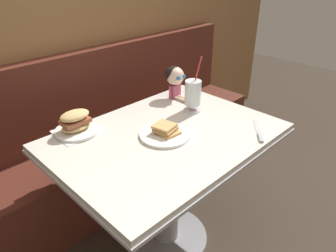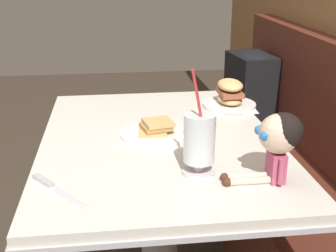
# 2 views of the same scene
# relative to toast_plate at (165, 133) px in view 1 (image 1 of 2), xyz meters

# --- Properties ---
(wood_panel_wall) EXTENTS (4.40, 0.08, 2.40)m
(wood_panel_wall) POSITION_rel_toast_plate_xyz_m (0.02, 0.88, 0.44)
(wood_panel_wall) COLOR olive
(wood_panel_wall) RESTS_ON ground
(booth_bench) EXTENTS (2.60, 0.48, 1.00)m
(booth_bench) POSITION_rel_toast_plate_xyz_m (0.02, 0.64, -0.43)
(booth_bench) COLOR #512319
(booth_bench) RESTS_ON ground
(diner_table) EXTENTS (1.11, 0.81, 0.74)m
(diner_table) POSITION_rel_toast_plate_xyz_m (0.02, 0.01, -0.21)
(diner_table) COLOR silver
(diner_table) RESTS_ON ground
(toast_plate) EXTENTS (0.25, 0.25, 0.06)m
(toast_plate) POSITION_rel_toast_plate_xyz_m (0.00, 0.00, 0.00)
(toast_plate) COLOR white
(toast_plate) RESTS_ON diner_table
(milkshake_glass) EXTENTS (0.10, 0.10, 0.31)m
(milkshake_glass) POSITION_rel_toast_plate_xyz_m (0.31, 0.09, 0.08)
(milkshake_glass) COLOR silver
(milkshake_glass) RESTS_ON diner_table
(sandwich_plate) EXTENTS (0.22, 0.22, 0.12)m
(sandwich_plate) POSITION_rel_toast_plate_xyz_m (-0.29, 0.34, 0.03)
(sandwich_plate) COLOR white
(sandwich_plate) RESTS_ON diner_table
(butter_knife) EXTENTS (0.19, 0.16, 0.01)m
(butter_knife) POSITION_rel_toast_plate_xyz_m (0.33, -0.32, -0.01)
(butter_knife) COLOR silver
(butter_knife) RESTS_ON diner_table
(seated_doll) EXTENTS (0.11, 0.22, 0.20)m
(seated_doll) POSITION_rel_toast_plate_xyz_m (0.38, 0.30, 0.11)
(seated_doll) COLOR #B74C6B
(seated_doll) RESTS_ON diner_table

